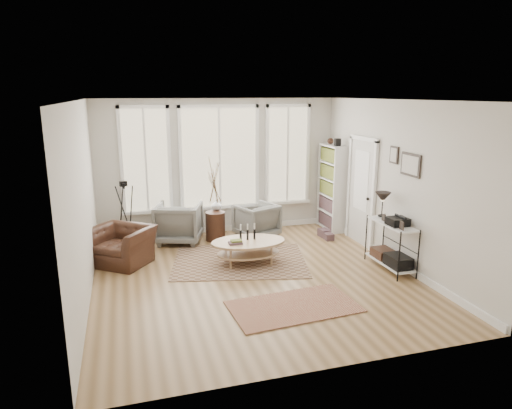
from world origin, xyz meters
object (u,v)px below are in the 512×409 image
object	(u,v)px
armchair_left	(179,223)
side_table	(215,202)
accent_chair	(121,245)
low_shelf	(391,241)
bookcase	(332,187)
coffee_table	(248,246)
armchair_right	(256,220)

from	to	relation	value
armchair_left	side_table	bearing A→B (deg)	-169.05
side_table	accent_chair	size ratio (longest dim) A/B	1.65
armchair_left	accent_chair	distance (m)	1.48
low_shelf	accent_chair	world-z (taller)	low_shelf
bookcase	armchair_left	bearing A→B (deg)	179.88
armchair_left	bookcase	bearing A→B (deg)	-161.71
bookcase	armchair_left	xyz separation A→B (m)	(-3.41, 0.01, -0.54)
coffee_table	low_shelf	bearing A→B (deg)	-22.29
armchair_right	side_table	world-z (taller)	side_table
bookcase	accent_chair	world-z (taller)	bookcase
coffee_table	side_table	world-z (taller)	side_table
side_table	bookcase	bearing A→B (deg)	1.93
low_shelf	armchair_right	bearing A→B (deg)	125.40
bookcase	armchair_right	size ratio (longest dim) A/B	2.60
accent_chair	bookcase	bearing A→B (deg)	47.82
low_shelf	armchair_right	distance (m)	2.98
bookcase	armchair_right	distance (m)	1.88
armchair_left	armchair_right	bearing A→B (deg)	-165.18
low_shelf	side_table	size ratio (longest dim) A/B	0.77
armchair_right	accent_chair	xyz separation A→B (m)	(-2.78, -0.82, -0.03)
bookcase	side_table	world-z (taller)	bookcase
low_shelf	side_table	bearing A→B (deg)	137.10
coffee_table	accent_chair	bearing A→B (deg)	163.39
low_shelf	side_table	xyz separation A→B (m)	(-2.62, 2.43, 0.30)
low_shelf	side_table	distance (m)	3.58
low_shelf	accent_chair	bearing A→B (deg)	160.43
armchair_left	coffee_table	bearing A→B (deg)	141.84
armchair_right	accent_chair	bearing A→B (deg)	-4.62
low_shelf	armchair_right	size ratio (longest dim) A/B	1.65
armchair_left	armchair_right	world-z (taller)	armchair_left
bookcase	accent_chair	bearing A→B (deg)	-168.63
armchair_left	armchair_right	distance (m)	1.64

